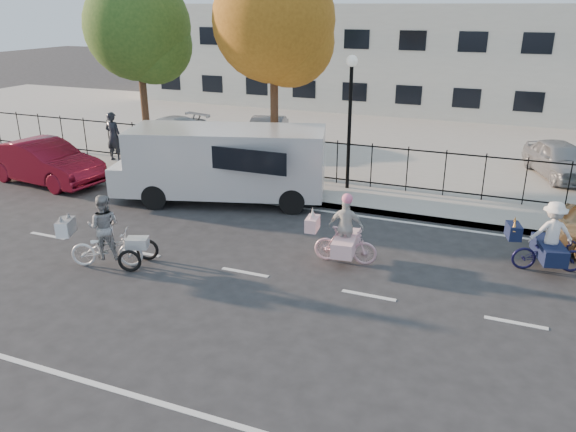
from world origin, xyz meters
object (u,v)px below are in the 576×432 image
at_px(unicorn_bike, 344,237).
at_px(lot_car_d, 560,159).
at_px(lot_car_c, 267,133).
at_px(red_sedan, 45,162).
at_px(zebra_trike, 106,239).
at_px(pedestrian, 114,136).
at_px(white_van, 224,161).
at_px(lot_car_a, 167,132).
at_px(bull_bike, 549,243).
at_px(lamppost, 350,99).

xyz_separation_m(unicorn_bike, lot_car_d, (5.13, 9.47, 0.13)).
bearing_deg(lot_car_c, red_sedan, -141.69).
height_order(zebra_trike, lot_car_c, zebra_trike).
height_order(red_sedan, pedestrian, pedestrian).
relative_size(red_sedan, lot_car_c, 1.17).
xyz_separation_m(white_van, pedestrian, (-6.13, 2.30, -0.19)).
xyz_separation_m(white_van, lot_car_a, (-5.68, 5.26, -0.56)).
bearing_deg(lot_car_a, white_van, -27.41).
xyz_separation_m(unicorn_bike, bull_bike, (4.58, 1.39, 0.03)).
distance_m(pedestrian, lot_car_c, 6.26).
bearing_deg(lot_car_d, lot_car_c, 158.98).
height_order(red_sedan, lot_car_c, red_sedan).
relative_size(zebra_trike, lot_car_d, 0.56).
bearing_deg(lot_car_a, red_sedan, -85.05).
height_order(lamppost, lot_car_c, lamppost).
distance_m(lamppost, lot_car_a, 9.83).
relative_size(lamppost, zebra_trike, 2.07).
relative_size(unicorn_bike, lot_car_a, 0.44).
height_order(zebra_trike, white_van, white_van).
bearing_deg(red_sedan, unicorn_bike, -94.12).
xyz_separation_m(red_sedan, pedestrian, (0.64, 3.00, 0.35)).
distance_m(unicorn_bike, pedestrian, 12.28).
distance_m(lamppost, white_van, 4.48).
bearing_deg(red_sedan, lamppost, -66.21).
distance_m(bull_bike, lot_car_c, 13.51).
distance_m(lot_car_c, lot_car_d, 11.41).
xyz_separation_m(white_van, red_sedan, (-6.78, -0.70, -0.54)).
relative_size(white_van, lot_car_a, 1.75).
distance_m(unicorn_bike, bull_bike, 4.78).
distance_m(zebra_trike, white_van, 5.44).
xyz_separation_m(zebra_trike, lot_car_d, (10.37, 11.80, 0.09)).
height_order(pedestrian, lot_car_a, pedestrian).
distance_m(bull_bike, lot_car_a, 16.66).
height_order(lamppost, bull_bike, lamppost).
height_order(zebra_trike, lot_car_a, zebra_trike).
relative_size(bull_bike, lot_car_d, 0.51).
height_order(zebra_trike, unicorn_bike, zebra_trike).
bearing_deg(pedestrian, lot_car_a, -98.26).
bearing_deg(lot_car_c, bull_bike, -50.84).
relative_size(lamppost, lot_car_c, 1.10).
bearing_deg(bull_bike, zebra_trike, 96.31).
bearing_deg(lamppost, red_sedan, -163.57).
bearing_deg(pedestrian, zebra_trike, 127.51).
xyz_separation_m(zebra_trike, white_van, (0.34, 5.40, 0.60)).
bearing_deg(bull_bike, lot_car_a, 50.94).
distance_m(zebra_trike, lot_car_c, 11.80).
xyz_separation_m(lamppost, lot_car_a, (-9.07, 2.96, -2.38)).
height_order(zebra_trike, red_sedan, zebra_trike).
bearing_deg(lamppost, unicorn_bike, -74.40).
distance_m(bull_bike, red_sedan, 16.28).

